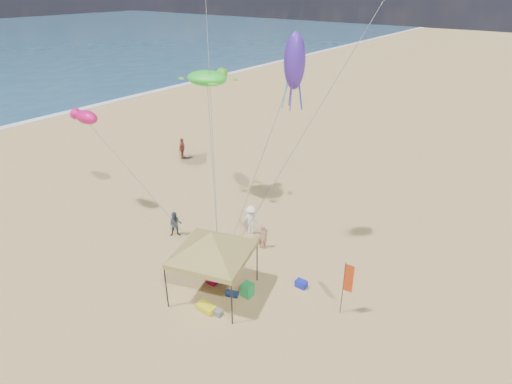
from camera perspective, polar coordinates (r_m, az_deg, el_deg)
ground at (r=21.94m, az=-4.86°, el=-12.22°), size 280.00×280.00×0.00m
canopy_tent at (r=19.40m, az=-6.06°, el=-5.74°), size 6.31×6.31×4.08m
feather_flag at (r=19.39m, az=12.26°, el=-11.72°), size 0.43×0.08×2.83m
cooler_red at (r=21.89m, az=-5.97°, el=-11.76°), size 0.54×0.38×0.38m
cooler_blue at (r=21.64m, az=6.15°, el=-12.28°), size 0.54×0.38×0.38m
bag_navy at (r=21.00m, az=-3.27°, el=-13.62°), size 0.69×0.54×0.36m
bag_orange at (r=24.06m, az=-4.80°, el=-7.74°), size 0.54×0.69×0.36m
chair_green at (r=20.93m, az=-1.17°, el=-13.11°), size 0.50×0.50×0.70m
chair_yellow at (r=23.27m, az=-8.87°, el=-8.84°), size 0.50×0.50×0.70m
crate_grey at (r=20.12m, az=-5.10°, el=-16.01°), size 0.34×0.30×0.28m
beach_cart at (r=20.35m, az=-6.76°, el=-15.28°), size 0.90×0.50×0.24m
person_near_a at (r=24.02m, az=0.85°, el=-6.03°), size 0.67×0.64×1.53m
person_near_b at (r=25.57m, az=-10.86°, el=-4.30°), size 0.97×0.97×1.58m
person_near_c at (r=25.27m, az=-0.66°, el=-3.79°), size 1.37×1.06×1.86m
person_far_a at (r=36.75m, az=-9.98°, el=5.84°), size 0.85×1.17×1.84m
turtle_kite at (r=27.06m, az=-6.67°, el=15.10°), size 3.23×2.89×0.90m
fish_kite at (r=27.72m, az=-22.02°, el=9.40°), size 1.94×1.13×0.82m
squid_kite at (r=20.99m, az=5.26°, el=17.26°), size 1.10×1.10×2.70m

